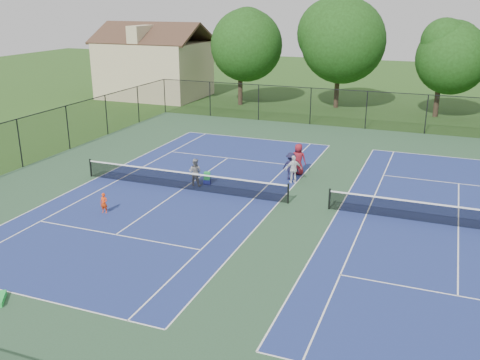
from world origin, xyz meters
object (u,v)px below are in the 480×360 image
at_px(clapboard_house, 154,67).
at_px(bystander_a, 294,169).
at_px(instructor, 195,172).
at_px(bystander_b, 291,166).
at_px(ball_crate, 207,182).
at_px(bystander_c, 298,159).
at_px(ball_hopper, 207,176).
at_px(tree_back_c, 442,53).
at_px(tree_back_a, 240,41).
at_px(child_player, 104,203).
at_px(tree_back_b, 340,36).

xyz_separation_m(clapboard_house, bystander_a, (21.32, -21.79, -2.30)).
xyz_separation_m(instructor, bystander_b, (4.63, 2.85, 0.03)).
xyz_separation_m(bystander_a, ball_crate, (-4.42, -1.96, -0.66)).
relative_size(clapboard_house, ball_crate, 27.90).
bearing_deg(bystander_c, bystander_b, 80.79).
relative_size(clapboard_house, bystander_b, 6.69).
height_order(bystander_c, ball_hopper, bystander_c).
relative_size(tree_back_c, instructor, 5.41).
bearing_deg(tree_back_a, instructor, -74.61).
height_order(child_player, instructor, instructor).
bearing_deg(instructor, tree_back_b, -97.41).
xyz_separation_m(clapboard_house, child_player, (14.05, -29.42, -2.59)).
relative_size(tree_back_a, bystander_b, 5.67).
bearing_deg(ball_crate, bystander_a, 23.98).
bearing_deg(bystander_a, tree_back_b, -117.26).
distance_m(bystander_b, ball_hopper, 4.78).
height_order(tree_back_a, bystander_a, tree_back_a).
height_order(clapboard_house, bystander_b, clapboard_house).
height_order(tree_back_b, bystander_c, tree_back_b).
bearing_deg(instructor, ball_crate, -140.86).
relative_size(tree_back_a, instructor, 5.90).
relative_size(tree_back_b, bystander_c, 5.40).
relative_size(tree_back_b, instructor, 6.46).
bearing_deg(tree_back_a, bystander_c, -59.90).
distance_m(tree_back_a, bystander_c, 22.79).
height_order(tree_back_c, instructor, tree_back_c).
height_order(bystander_b, ball_crate, bystander_b).
bearing_deg(clapboard_house, instructor, -55.90).
height_order(clapboard_house, instructor, clapboard_house).
height_order(tree_back_c, ball_crate, tree_back_c).
bearing_deg(bystander_b, clapboard_house, -31.75).
distance_m(tree_back_b, ball_hopper, 25.59).
relative_size(instructor, bystander_a, 0.97).
distance_m(tree_back_c, ball_hopper, 26.69).
distance_m(bystander_a, bystander_b, 0.53).
distance_m(bystander_c, ball_hopper, 5.54).
height_order(tree_back_a, ball_crate, tree_back_a).
height_order(tree_back_c, bystander_c, tree_back_c).
bearing_deg(tree_back_b, child_player, -99.24).
xyz_separation_m(tree_back_b, child_player, (-4.95, -30.42, -6.09)).
relative_size(child_player, ball_crate, 2.59).
height_order(child_player, bystander_a, bystander_a).
bearing_deg(bystander_c, tree_back_b, -87.37).
xyz_separation_m(tree_back_c, instructor, (-11.61, -24.20, -4.70)).
bearing_deg(tree_back_b, tree_back_c, -6.34).
height_order(ball_crate, ball_hopper, ball_hopper).
height_order(tree_back_b, ball_hopper, tree_back_b).
distance_m(tree_back_a, tree_back_c, 18.04).
bearing_deg(bystander_b, tree_back_b, -71.14).
relative_size(bystander_b, ball_hopper, 3.80).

